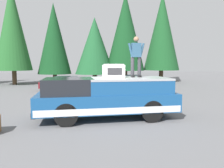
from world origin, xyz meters
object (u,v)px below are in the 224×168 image
Objects in this scene: compressor_unit at (113,71)px; person_on_truck_bed at (136,56)px; pickup_truck at (107,97)px; parked_car_maroon at (65,83)px; parked_car_navy at (128,81)px.

person_on_truck_bed is (0.07, -0.98, 0.62)m from compressor_unit.
pickup_truck is 10.12m from parked_car_maroon.
person_on_truck_bed reaches higher than parked_car_maroon.
parked_car_navy is 5.79m from parked_car_maroon.
pickup_truck is at bearing 119.45° from compressor_unit.
parked_car_maroon is at bearing 11.66° from pickup_truck.
parked_car_navy is (10.69, -3.38, -1.35)m from compressor_unit.
parked_car_maroon is (9.68, 3.31, -1.97)m from person_on_truck_bed.
pickup_truck is at bearing 100.42° from person_on_truck_bed.
pickup_truck is at bearing -168.34° from parked_car_maroon.
person_on_truck_bed is at bearing -85.96° from compressor_unit.
pickup_truck is 3.28× the size of person_on_truck_bed.
parked_car_maroon is at bearing 99.41° from parked_car_navy.
parked_car_maroon is (-0.95, 5.71, 0.00)m from parked_car_navy.
compressor_unit reaches higher than pickup_truck.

